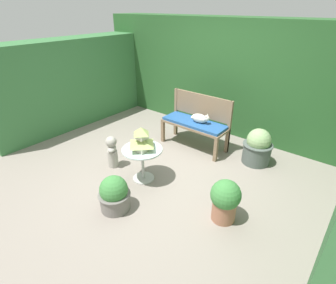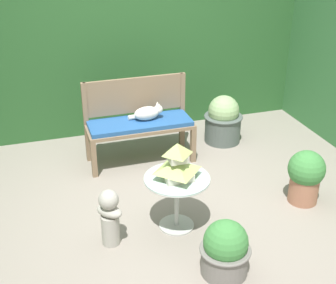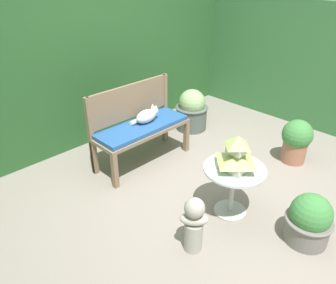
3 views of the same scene
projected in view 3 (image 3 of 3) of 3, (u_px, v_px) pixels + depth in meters
name	position (u px, v px, depth m)	size (l,w,h in m)	color
ground	(199.00, 192.00, 3.75)	(30.00, 30.00, 0.00)	gray
foliage_hedge_back	(79.00, 57.00, 4.64)	(6.40, 0.81, 2.27)	#285628
foliage_hedge_right	(313.00, 62.00, 5.15)	(0.70, 3.50, 1.86)	#38703D
garden_bench	(142.00, 130.00, 4.12)	(1.27, 0.48, 0.53)	#7F664C
bench_backrest	(130.00, 107.00, 4.13)	(1.27, 0.06, 1.00)	#7F664C
cat	(147.00, 116.00, 4.12)	(0.41, 0.19, 0.20)	silver
patio_table	(234.00, 178.00, 3.26)	(0.62, 0.62, 0.55)	#B7B7B2
pagoda_birdhouse	(236.00, 155.00, 3.13)	(0.35, 0.35, 0.36)	beige
garden_bust	(194.00, 223.00, 2.88)	(0.28, 0.29, 0.57)	#A39E93
potted_plant_table_far	(192.00, 111.00, 5.05)	(0.51, 0.51, 0.64)	#4C5651
potted_plant_path_edge	(296.00, 140.00, 4.20)	(0.39, 0.39, 0.58)	#9E664C
potted_plant_table_near	(309.00, 220.00, 3.01)	(0.44, 0.44, 0.51)	slate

